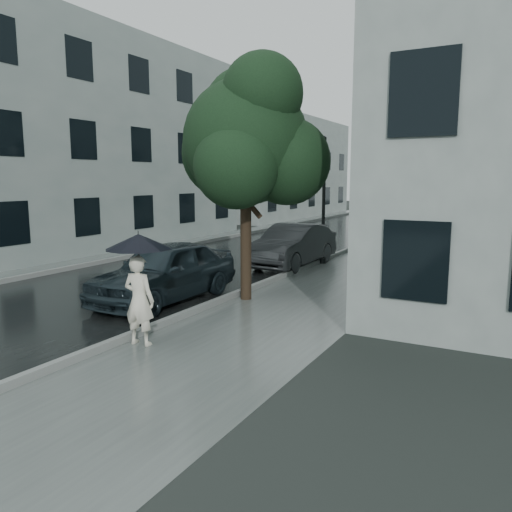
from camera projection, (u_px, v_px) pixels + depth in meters
The scene contains 14 objects.
ground at pixel (223, 339), 9.75m from camera, with size 120.00×120.00×0.00m, color black.
sidewalk at pixel (387, 256), 20.06m from camera, with size 3.50×60.00×0.01m, color slate.
kerb_near at pixel (343, 252), 20.91m from camera, with size 0.15×60.00×0.15m, color slate.
asphalt_road at pixel (269, 248), 22.56m from camera, with size 6.85×60.00×0.00m, color black.
kerb_far at pixel (204, 242), 24.19m from camera, with size 0.15×60.00×0.15m, color slate.
sidewalk_far at pixel (189, 242), 24.64m from camera, with size 1.70×60.00×0.01m, color #4C5451.
building_far_a at pixel (57, 142), 22.43m from camera, with size 7.02×20.00×9.50m.
building_far_b at pixel (274, 168), 41.68m from camera, with size 7.02×18.00×8.00m.
pedestrian at pixel (139, 300), 9.31m from camera, with size 0.62×0.41×1.70m, color silver.
umbrella at pixel (138, 242), 9.13m from camera, with size 1.40×1.40×1.22m.
street_tree at pixel (248, 140), 12.48m from camera, with size 4.10×3.72×6.06m.
lamp_post at pixel (320, 190), 18.15m from camera, with size 0.84×0.37×4.68m.
car_near at pixel (165, 271), 12.75m from camera, with size 1.80×4.48×1.52m, color #19252A.
car_far at pixel (293, 245), 17.81m from camera, with size 1.57×4.51×1.49m, color #232628.
Camera 1 is at (5.03, -7.95, 3.11)m, focal length 35.00 mm.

